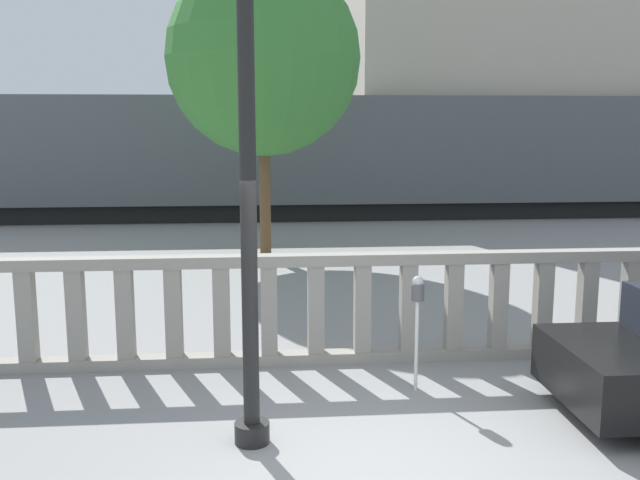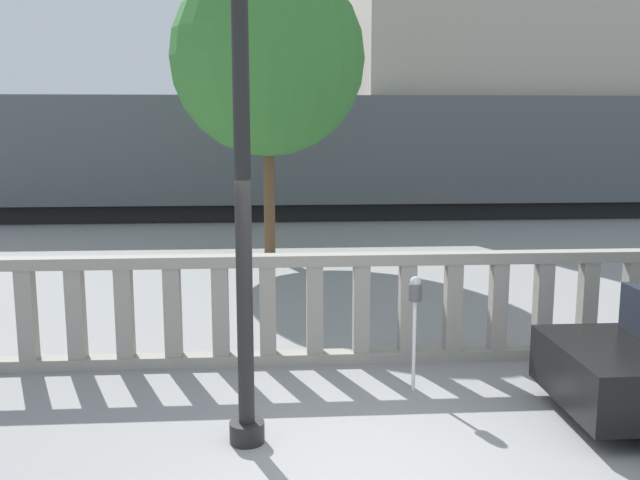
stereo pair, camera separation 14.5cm
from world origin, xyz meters
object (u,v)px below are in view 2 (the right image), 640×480
parking_meter (415,301)px  train_far (207,150)px  lamppost (242,169)px  train_near (393,155)px  tree_left (268,59)px

parking_meter → train_far: 21.80m
lamppost → train_near: (4.14, 15.99, -0.64)m
tree_left → train_near: bearing=59.0°
train_near → train_far: bearing=134.3°
lamppost → train_near: bearing=75.5°
train_far → tree_left: bearing=-79.2°
parking_meter → tree_left: 9.06m
lamppost → tree_left: 9.63m
parking_meter → train_near: bearing=81.2°
train_near → tree_left: size_ratio=4.47×
train_far → tree_left: 13.58m
parking_meter → train_near: (2.30, 14.80, 0.92)m
lamppost → tree_left: size_ratio=0.81×
train_near → train_far: 9.20m
train_far → tree_left: (2.50, -13.11, 2.51)m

